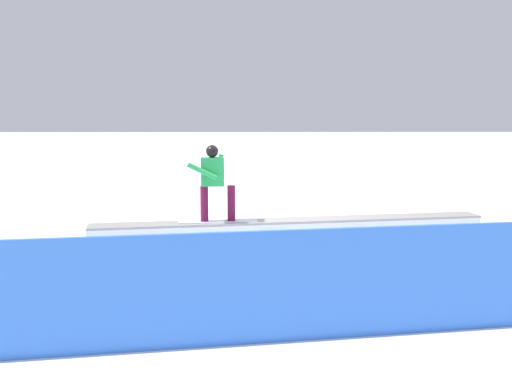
% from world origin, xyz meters
% --- Properties ---
extents(ground_plane, '(120.00, 120.00, 0.00)m').
position_xyz_m(ground_plane, '(0.00, 0.00, 0.00)').
color(ground_plane, white).
extents(grind_box, '(7.19, 1.61, 0.64)m').
position_xyz_m(grind_box, '(0.00, 0.00, 0.29)').
color(grind_box, white).
rests_on(grind_box, ground_plane).
extents(snowboarder, '(1.42, 0.48, 1.37)m').
position_xyz_m(snowboarder, '(1.40, 0.22, 1.38)').
color(snowboarder, silver).
rests_on(snowboarder, grind_box).
extents(safety_fence, '(8.58, 1.41, 1.29)m').
position_xyz_m(safety_fence, '(0.00, 4.02, 0.65)').
color(safety_fence, '#3777E3').
rests_on(safety_fence, ground_plane).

